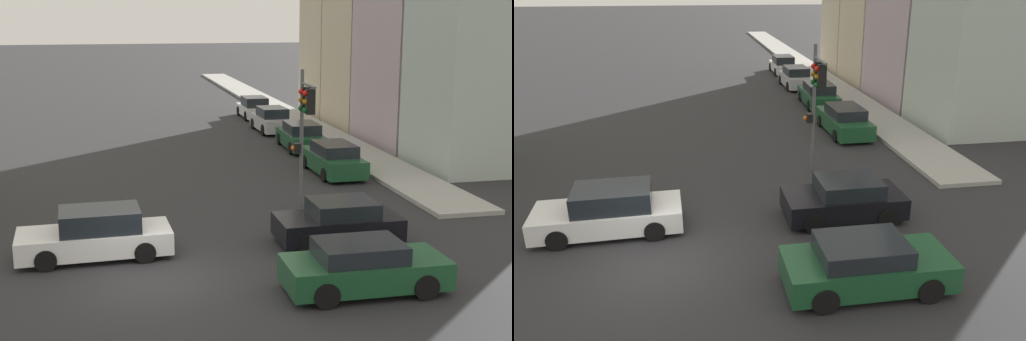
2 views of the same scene
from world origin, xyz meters
TOP-DOWN VIEW (x-y plane):
  - ground_plane at (0.00, 0.00)m, footprint 300.00×300.00m
  - sidewalk_strip at (11.91, 33.70)m, footprint 2.61×60.00m
  - rowhouse_backdrop at (16.87, 20.64)m, footprint 8.10×24.19m
  - traffic_signal at (6.20, 5.96)m, footprint 0.54×1.98m
  - crossing_car_0 at (-1.35, 2.24)m, footprint 4.62×2.15m
  - crossing_car_1 at (5.54, -2.06)m, footprint 4.31×1.99m
  - crossing_car_3 at (6.23, 1.98)m, footprint 3.94×2.08m
  - parked_car_0 at (9.19, 11.47)m, footprint 1.94×4.60m
  - parked_car_1 at (9.43, 17.62)m, footprint 2.05×4.55m
  - parked_car_2 at (9.22, 23.47)m, footprint 1.97×4.29m
  - parked_car_3 at (9.41, 29.47)m, footprint 1.86×4.29m

SIDE VIEW (x-z plane):
  - ground_plane at x=0.00m, z-range 0.00..0.00m
  - sidewalk_strip at x=11.91m, z-range 0.00..0.18m
  - crossing_car_1 at x=5.54m, z-range -0.02..1.36m
  - crossing_car_3 at x=6.23m, z-range -0.03..1.37m
  - parked_car_1 at x=9.43m, z-range -0.04..1.41m
  - parked_car_3 at x=9.41m, z-range -0.05..1.43m
  - parked_car_0 at x=9.19m, z-range -0.04..1.42m
  - crossing_car_0 at x=-1.35m, z-range -0.05..1.44m
  - parked_car_2 at x=9.22m, z-range -0.05..1.49m
  - traffic_signal at x=6.20m, z-range 0.97..6.15m
  - rowhouse_backdrop at x=16.87m, z-range -0.54..12.23m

